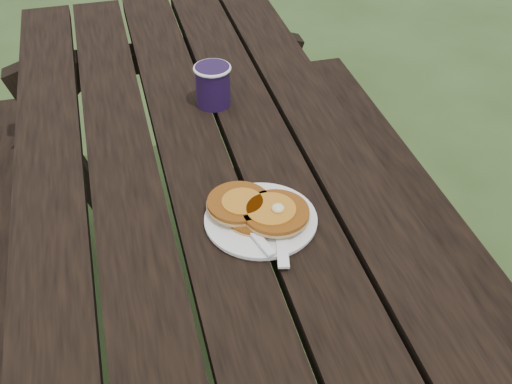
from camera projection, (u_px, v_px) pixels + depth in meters
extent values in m
plane|color=#2E401B|center=(212.00, 373.00, 1.83)|extent=(60.00, 60.00, 0.00)
cube|color=black|center=(197.00, 169.00, 1.36)|extent=(0.75, 1.80, 0.04)
cube|color=black|center=(414.00, 228.00, 1.66)|extent=(0.25, 1.80, 0.04)
cylinder|color=white|center=(261.00, 220.00, 1.20)|extent=(0.25, 0.25, 0.01)
cylinder|color=#88460F|center=(257.00, 213.00, 1.20)|extent=(0.12, 0.12, 0.01)
cylinder|color=#88460F|center=(239.00, 203.00, 1.20)|extent=(0.12, 0.12, 0.01)
cylinder|color=#88460F|center=(276.00, 213.00, 1.18)|extent=(0.12, 0.12, 0.01)
cylinder|color=#AA6818|center=(271.00, 208.00, 1.18)|extent=(0.09, 0.09, 0.00)
ellipsoid|color=#F4E59E|center=(278.00, 208.00, 1.17)|extent=(0.02, 0.02, 0.01)
cube|color=white|center=(281.00, 232.00, 1.16)|extent=(0.06, 0.18, 0.00)
cylinder|color=#1D0E33|center=(213.00, 86.00, 1.50)|extent=(0.08, 0.08, 0.10)
torus|color=white|center=(212.00, 68.00, 1.47)|extent=(0.09, 0.09, 0.01)
cylinder|color=black|center=(212.00, 69.00, 1.47)|extent=(0.07, 0.07, 0.01)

